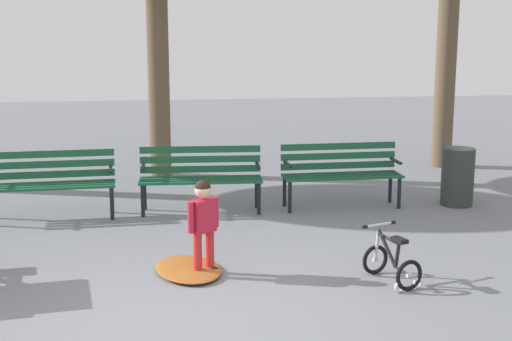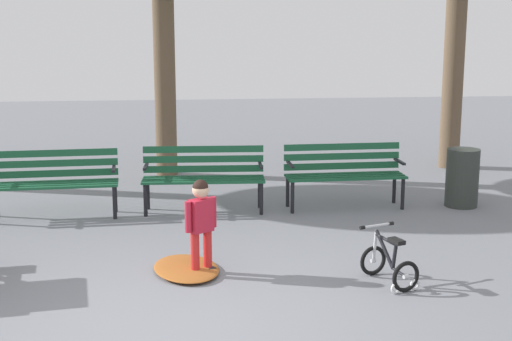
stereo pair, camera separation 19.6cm
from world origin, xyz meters
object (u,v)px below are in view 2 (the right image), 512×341
object	(u,v)px
trash_bin	(462,178)
park_bench_far_left	(55,178)
park_bench_left	(204,173)
child_standing	(201,220)
kids_bicycle	(389,263)
park_bench_right	(344,170)

from	to	relation	value
trash_bin	park_bench_far_left	bearing A→B (deg)	179.48
park_bench_left	child_standing	xyz separation A→B (m)	(-0.12, -2.51, 0.05)
child_standing	trash_bin	bearing A→B (deg)	33.20
kids_bicycle	trash_bin	world-z (taller)	trash_bin
child_standing	trash_bin	distance (m)	4.33
child_standing	kids_bicycle	bearing A→B (deg)	-14.56
park_bench_left	kids_bicycle	distance (m)	3.42
park_bench_right	park_bench_far_left	bearing A→B (deg)	-178.58
child_standing	trash_bin	world-z (taller)	child_standing
kids_bicycle	park_bench_far_left	bearing A→B (deg)	141.12
park_bench_left	trash_bin	world-z (taller)	park_bench_left
park_bench_far_left	trash_bin	size ratio (longest dim) A/B	2.06
park_bench_far_left	park_bench_left	size ratio (longest dim) A/B	1.00
child_standing	kids_bicycle	xyz separation A→B (m)	(1.78, -0.46, -0.36)
park_bench_right	trash_bin	world-z (taller)	park_bench_right
park_bench_left	kids_bicycle	size ratio (longest dim) A/B	2.58
trash_bin	park_bench_left	bearing A→B (deg)	177.69
park_bench_far_left	park_bench_right	bearing A→B (deg)	1.42
child_standing	kids_bicycle	world-z (taller)	child_standing
park_bench_left	park_bench_far_left	bearing A→B (deg)	-177.24
park_bench_far_left	trash_bin	bearing A→B (deg)	-0.52
park_bench_far_left	park_bench_right	world-z (taller)	same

